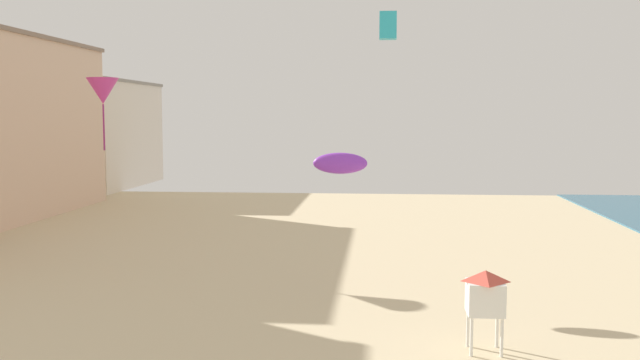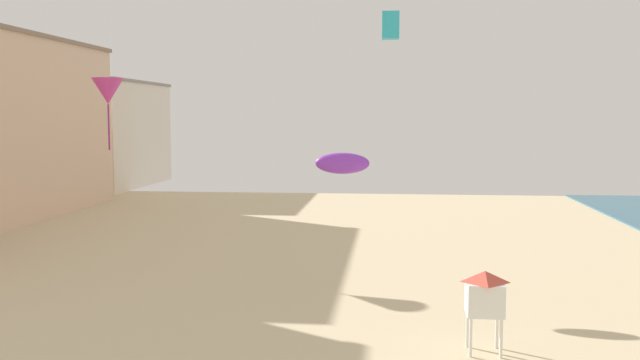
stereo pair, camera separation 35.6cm
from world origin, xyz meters
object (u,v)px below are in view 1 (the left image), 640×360
at_px(kite_magenta_delta, 103,91).
at_px(kite_purple_parafoil, 340,163).
at_px(kite_cyan_box, 388,26).
at_px(lifeguard_stand, 485,293).

distance_m(kite_magenta_delta, kite_purple_parafoil, 15.10).
xyz_separation_m(kite_cyan_box, kite_purple_parafoil, (-1.95, -1.89, -5.86)).
relative_size(kite_cyan_box, kite_magenta_delta, 0.30).
bearing_deg(kite_magenta_delta, lifeguard_stand, -39.50).
xyz_separation_m(lifeguard_stand, kite_purple_parafoil, (-4.92, 7.72, 3.44)).
distance_m(lifeguard_stand, kite_cyan_box, 13.70).
xyz_separation_m(lifeguard_stand, kite_cyan_box, (-2.97, 9.61, 9.30)).
bearing_deg(kite_purple_parafoil, lifeguard_stand, -57.53).
relative_size(lifeguard_stand, kite_magenta_delta, 0.67).
xyz_separation_m(kite_cyan_box, kite_magenta_delta, (-14.91, 5.13, -2.60)).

